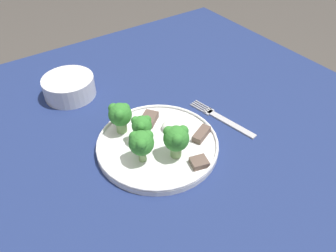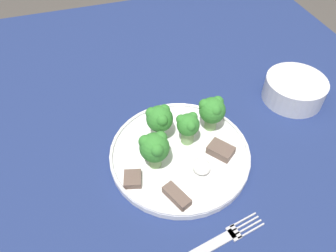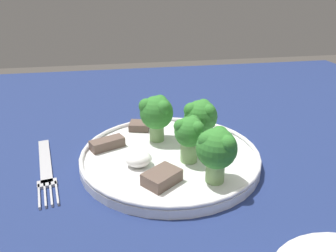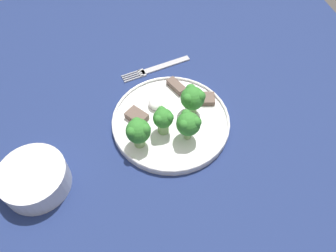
% 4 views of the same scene
% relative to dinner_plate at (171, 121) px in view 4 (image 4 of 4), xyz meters
% --- Properties ---
extents(ground_plane, '(8.00, 8.00, 0.00)m').
position_rel_dinner_plate_xyz_m(ground_plane, '(-0.03, -0.01, -0.78)').
color(ground_plane, '#4C4742').
extents(table, '(1.19, 1.10, 0.77)m').
position_rel_dinner_plate_xyz_m(table, '(-0.03, -0.01, -0.11)').
color(table, navy).
rests_on(table, ground_plane).
extents(dinner_plate, '(0.25, 0.25, 0.02)m').
position_rel_dinner_plate_xyz_m(dinner_plate, '(0.00, 0.00, 0.00)').
color(dinner_plate, white).
rests_on(dinner_plate, table).
extents(fork, '(0.05, 0.18, 0.00)m').
position_rel_dinner_plate_xyz_m(fork, '(0.17, -0.01, -0.01)').
color(fork, '#B2B2B7').
rests_on(fork, table).
extents(cream_bowl, '(0.13, 0.13, 0.05)m').
position_rel_dinner_plate_xyz_m(cream_bowl, '(-0.08, 0.28, 0.01)').
color(cream_bowl, silver).
rests_on(cream_bowl, table).
extents(broccoli_floret_near_rim_left, '(0.05, 0.05, 0.07)m').
position_rel_dinner_plate_xyz_m(broccoli_floret_near_rim_left, '(-0.05, -0.02, 0.05)').
color(broccoli_floret_near_rim_left, '#7FA866').
rests_on(broccoli_floret_near_rim_left, dinner_plate).
extents(broccoli_floret_center_left, '(0.05, 0.05, 0.07)m').
position_rel_dinner_plate_xyz_m(broccoli_floret_center_left, '(0.01, -0.05, 0.05)').
color(broccoli_floret_center_left, '#7FA866').
rests_on(broccoli_floret_center_left, dinner_plate).
extents(broccoli_floret_back_left, '(0.05, 0.05, 0.07)m').
position_rel_dinner_plate_xyz_m(broccoli_floret_back_left, '(-0.04, 0.08, 0.05)').
color(broccoli_floret_back_left, '#7FA866').
rests_on(broccoli_floret_back_left, dinner_plate).
extents(broccoli_floret_front_left, '(0.04, 0.04, 0.06)m').
position_rel_dinner_plate_xyz_m(broccoli_floret_front_left, '(-0.02, 0.02, 0.04)').
color(broccoli_floret_front_left, '#7FA866').
rests_on(broccoli_floret_front_left, dinner_plate).
extents(meat_slice_front_slice, '(0.04, 0.04, 0.01)m').
position_rel_dinner_plate_xyz_m(meat_slice_front_slice, '(0.03, -0.09, 0.01)').
color(meat_slice_front_slice, brown).
rests_on(meat_slice_front_slice, dinner_plate).
extents(meat_slice_middle_slice, '(0.05, 0.04, 0.01)m').
position_rel_dinner_plate_xyz_m(meat_slice_middle_slice, '(0.09, -0.04, 0.01)').
color(meat_slice_middle_slice, brown).
rests_on(meat_slice_middle_slice, dinner_plate).
extents(meat_slice_rear_slice, '(0.05, 0.05, 0.02)m').
position_rel_dinner_plate_xyz_m(meat_slice_rear_slice, '(0.02, 0.07, 0.01)').
color(meat_slice_rear_slice, brown).
rests_on(meat_slice_rear_slice, dinner_plate).
extents(sauce_dollop, '(0.04, 0.03, 0.02)m').
position_rel_dinner_plate_xyz_m(sauce_dollop, '(0.05, 0.02, 0.01)').
color(sauce_dollop, white).
rests_on(sauce_dollop, dinner_plate).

